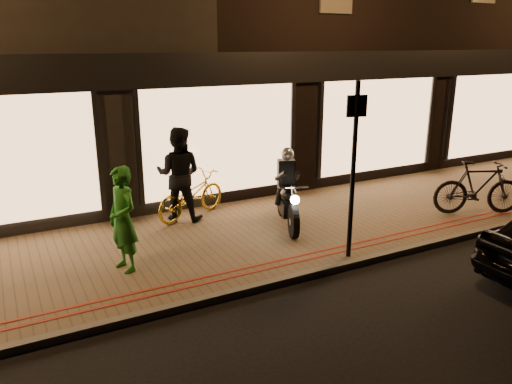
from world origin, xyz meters
TOP-DOWN VIEW (x-y plane):
  - ground at (0.00, 0.00)m, footprint 90.00×90.00m
  - sidewalk at (0.00, 2.00)m, footprint 50.00×4.00m
  - kerb_stone at (0.00, 0.05)m, footprint 50.00×0.14m
  - red_kerb_lines at (0.00, 0.55)m, footprint 50.00×0.26m
  - building_row at (-0.00, 8.99)m, footprint 48.00×10.11m
  - motorcycle at (0.62, 2.08)m, footprint 0.89×1.85m
  - sign_post at (0.76, 0.25)m, footprint 0.35×0.10m
  - bicycle_gold at (-0.92, 3.47)m, footprint 1.94×1.34m
  - bicycle_dark at (4.63, 0.77)m, footprint 1.99×1.33m
  - person_green at (-2.79, 1.53)m, footprint 0.58×0.73m
  - person_dark at (-1.18, 3.43)m, footprint 1.20×1.14m

SIDE VIEW (x-z plane):
  - ground at x=0.00m, z-range 0.00..0.00m
  - sidewalk at x=0.00m, z-range 0.00..0.12m
  - kerb_stone at x=0.00m, z-range 0.00..0.12m
  - red_kerb_lines at x=0.00m, z-range 0.12..0.13m
  - bicycle_gold at x=-0.92m, z-range 0.12..1.09m
  - bicycle_dark at x=4.63m, z-range 0.12..1.29m
  - motorcycle at x=0.62m, z-range -0.06..1.53m
  - person_green at x=-2.79m, z-range 0.12..1.85m
  - person_dark at x=-1.18m, z-range 0.12..2.08m
  - sign_post at x=0.76m, z-range 0.30..3.30m
  - building_row at x=0.00m, z-range 0.00..8.50m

